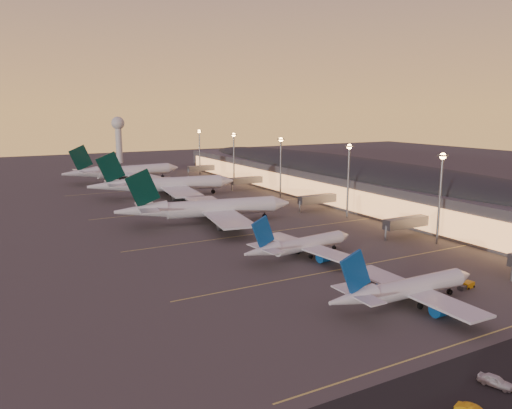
# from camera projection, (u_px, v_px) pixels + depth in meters

# --- Properties ---
(ground) EXTENTS (700.00, 700.00, 0.00)m
(ground) POSITION_uv_depth(u_px,v_px,m) (335.00, 262.00, 124.84)
(ground) COLOR #3F3D3B
(airliner_narrow_south) EXTENTS (36.18, 32.19, 12.97)m
(airliner_narrow_south) POSITION_uv_depth(u_px,v_px,m) (405.00, 289.00, 96.90)
(airliner_narrow_south) COLOR silver
(airliner_narrow_south) RESTS_ON ground
(airliner_narrow_north) EXTENTS (34.99, 31.47, 12.49)m
(airliner_narrow_north) POSITION_uv_depth(u_px,v_px,m) (301.00, 245.00, 128.63)
(airliner_narrow_north) COLOR silver
(airliner_narrow_north) RESTS_ON ground
(airliner_wide_near) EXTENTS (59.92, 55.20, 19.20)m
(airliner_wide_near) POSITION_uv_depth(u_px,v_px,m) (207.00, 209.00, 167.03)
(airliner_wide_near) COLOR silver
(airliner_wide_near) RESTS_ON ground
(airliner_wide_mid) EXTENTS (64.14, 58.78, 20.52)m
(airliner_wide_mid) POSITION_uv_depth(u_px,v_px,m) (164.00, 185.00, 217.24)
(airliner_wide_mid) COLOR silver
(airliner_wide_mid) RESTS_ON ground
(airliner_wide_far) EXTENTS (63.15, 57.87, 20.20)m
(airliner_wide_far) POSITION_uv_depth(u_px,v_px,m) (124.00, 172.00, 263.26)
(airliner_wide_far) COLOR silver
(airliner_wide_far) RESTS_ON ground
(terminal_building) EXTENTS (56.35, 255.00, 17.46)m
(terminal_building) POSITION_uv_depth(u_px,v_px,m) (347.00, 177.00, 214.80)
(terminal_building) COLOR #47474C
(terminal_building) RESTS_ON ground
(light_masts) EXTENTS (2.20, 217.20, 25.90)m
(light_masts) POSITION_uv_depth(u_px,v_px,m) (308.00, 162.00, 194.49)
(light_masts) COLOR gray
(light_masts) RESTS_ON ground
(radar_tower) EXTENTS (9.00, 9.00, 32.50)m
(radar_tower) POSITION_uv_depth(u_px,v_px,m) (118.00, 132.00, 349.18)
(radar_tower) COLOR silver
(radar_tower) RESTS_ON ground
(lane_markings) EXTENTS (90.00, 180.36, 0.00)m
(lane_markings) POSITION_uv_depth(u_px,v_px,m) (258.00, 229.00, 159.26)
(lane_markings) COLOR #D8C659
(lane_markings) RESTS_ON ground
(baggage_tug_a) EXTENTS (4.39, 2.24, 1.25)m
(baggage_tug_a) POSITION_uv_depth(u_px,v_px,m) (466.00, 285.00, 106.83)
(baggage_tug_a) COLOR orange
(baggage_tug_a) RESTS_ON ground
(service_van_a) EXTENTS (3.18, 4.96, 1.57)m
(service_van_a) POSITION_uv_depth(u_px,v_px,m) (495.00, 381.00, 68.99)
(service_van_a) COLOR silver
(service_van_a) RESTS_ON ground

